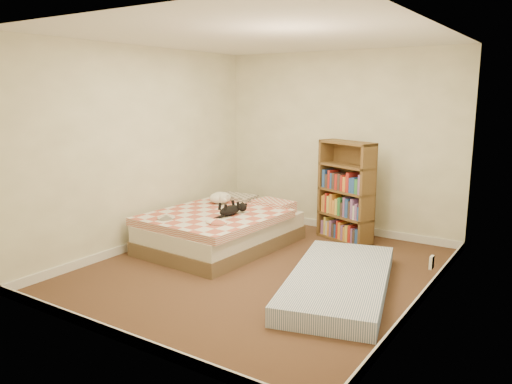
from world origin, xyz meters
The scene contains 6 objects.
room centered at (0.00, 0.00, 1.20)m, with size 3.51×4.01×2.51m.
bed centered at (-0.89, 0.47, 0.23)m, with size 1.49×1.99×0.51m.
bookshelf centered at (0.32, 1.57, 0.50)m, with size 0.89×0.54×1.33m.
floor_mattress centered at (0.97, -0.07, 0.09)m, with size 0.91×2.03×0.18m, color #657DA8.
black_cat centered at (-0.68, 0.38, 0.52)m, with size 0.27×0.61×0.14m.
white_dog centered at (-1.18, 0.81, 0.54)m, with size 0.34×0.37×0.15m.
Camera 1 is at (2.85, -4.45, 1.94)m, focal length 35.00 mm.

